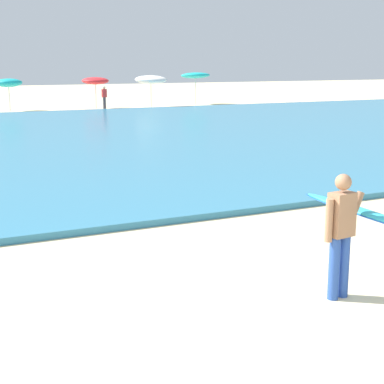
% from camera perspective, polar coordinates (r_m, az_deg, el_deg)
% --- Properties ---
extents(ground_plane, '(160.00, 160.00, 0.00)m').
position_cam_1_polar(ground_plane, '(7.21, 7.13, -14.17)').
color(ground_plane, beige).
extents(surfer_with_board, '(1.05, 2.41, 1.73)m').
position_cam_1_polar(surfer_with_board, '(8.57, 14.73, -2.87)').
color(surfer_with_board, '#284CA3').
rests_on(surfer_with_board, ground).
extents(beach_umbrella_3, '(1.76, 1.78, 2.15)m').
position_cam_1_polar(beach_umbrella_3, '(41.99, -16.78, 9.74)').
color(beach_umbrella_3, beige).
rests_on(beach_umbrella_3, ground).
extents(beach_umbrella_4, '(1.85, 1.87, 2.15)m').
position_cam_1_polar(beach_umbrella_4, '(43.17, -9.03, 10.23)').
color(beach_umbrella_4, beige).
rests_on(beach_umbrella_4, ground).
extents(beach_umbrella_5, '(2.25, 2.27, 2.27)m').
position_cam_1_polar(beach_umbrella_5, '(43.57, -3.87, 10.44)').
color(beach_umbrella_5, beige).
rests_on(beach_umbrella_5, ground).
extents(beach_umbrella_6, '(2.18, 2.20, 2.44)m').
position_cam_1_polar(beach_umbrella_6, '(46.82, 0.32, 10.84)').
color(beach_umbrella_6, beige).
rests_on(beach_umbrella_6, ground).
extents(beachgoer_near_row_right, '(0.32, 0.20, 1.58)m').
position_cam_1_polar(beachgoer_near_row_right, '(41.75, -8.20, 8.77)').
color(beachgoer_near_row_right, '#383842').
rests_on(beachgoer_near_row_right, ground).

